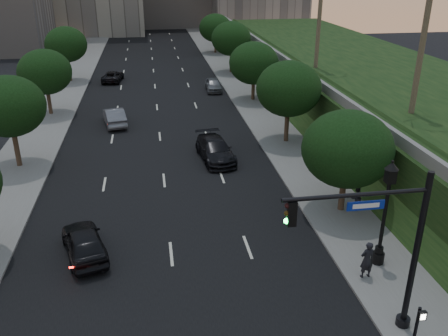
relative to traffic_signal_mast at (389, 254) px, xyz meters
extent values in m
plane|color=black|center=(-7.97, 1.79, -3.67)|extent=(160.00, 160.00, 0.00)
cube|color=black|center=(-7.97, 31.79, -3.66)|extent=(16.00, 140.00, 0.02)
cube|color=slate|center=(2.28, 31.79, -3.60)|extent=(4.50, 140.00, 0.15)
cube|color=slate|center=(-18.22, 31.79, -3.60)|extent=(4.50, 140.00, 0.15)
cube|color=black|center=(14.03, 29.79, -1.67)|extent=(18.00, 90.00, 4.00)
cube|color=slate|center=(5.53, 29.79, 0.68)|extent=(0.35, 90.00, 0.70)
cylinder|color=#38281C|center=(2.33, 9.79, -2.24)|extent=(0.36, 0.36, 2.86)
ellipsoid|color=black|center=(2.33, 9.79, 0.36)|extent=(5.20, 5.20, 4.42)
cylinder|color=#38281C|center=(2.33, 21.79, -2.07)|extent=(0.36, 0.36, 3.21)
ellipsoid|color=black|center=(2.33, 21.79, 0.85)|extent=(5.20, 5.20, 4.42)
cylinder|color=#38281C|center=(2.33, 34.79, -2.24)|extent=(0.36, 0.36, 2.86)
ellipsoid|color=black|center=(2.33, 34.79, 0.36)|extent=(5.20, 5.20, 4.42)
cylinder|color=#38281C|center=(2.33, 48.79, -2.07)|extent=(0.36, 0.36, 3.21)
ellipsoid|color=black|center=(2.33, 48.79, 0.85)|extent=(5.20, 5.20, 4.42)
cylinder|color=#38281C|center=(2.33, 63.79, -2.24)|extent=(0.36, 0.36, 2.86)
ellipsoid|color=black|center=(2.33, 63.79, 0.36)|extent=(5.20, 5.20, 4.42)
cylinder|color=#38281C|center=(-18.27, 19.79, -2.04)|extent=(0.36, 0.36, 3.26)
ellipsoid|color=black|center=(-18.27, 19.79, 0.92)|extent=(5.00, 5.00, 4.25)
cylinder|color=#38281C|center=(-18.27, 32.79, -2.18)|extent=(0.36, 0.36, 2.99)
ellipsoid|color=black|center=(-18.27, 32.79, 0.54)|extent=(5.00, 5.00, 4.25)
cylinder|color=#38281C|center=(-18.27, 46.79, -2.04)|extent=(0.36, 0.36, 3.26)
ellipsoid|color=black|center=(-18.27, 46.79, 0.92)|extent=(5.00, 5.00, 4.25)
cylinder|color=#4C4233|center=(9.53, 15.79, 6.33)|extent=(0.40, 0.40, 12.00)
cylinder|color=black|center=(1.09, 0.00, -0.17)|extent=(0.24, 0.24, 7.00)
cylinder|color=black|center=(1.09, 0.00, -3.42)|extent=(0.56, 0.56, 0.50)
cylinder|color=black|center=(-1.61, 0.00, 2.63)|extent=(5.40, 0.16, 0.16)
cube|color=black|center=(-3.91, 0.00, 2.08)|extent=(0.32, 0.22, 0.95)
sphere|color=black|center=(-4.09, 0.00, 2.41)|extent=(0.20, 0.20, 0.20)
sphere|color=#3F2B0A|center=(-4.09, 0.00, 2.11)|extent=(0.20, 0.20, 0.20)
sphere|color=#19F24C|center=(-4.09, 0.00, 1.81)|extent=(0.20, 0.20, 0.20)
cube|color=navy|center=(-1.21, 0.00, 2.18)|extent=(1.40, 0.05, 0.35)
cylinder|color=black|center=(2.04, 4.28, -3.32)|extent=(0.60, 0.60, 0.70)
cylinder|color=black|center=(2.04, 4.28, -2.82)|extent=(0.40, 0.40, 0.40)
cylinder|color=black|center=(2.04, 4.28, -0.87)|extent=(0.18, 0.18, 3.60)
cube|color=black|center=(2.04, 4.28, 1.18)|extent=(0.42, 0.42, 0.70)
cone|color=black|center=(2.04, 4.28, 1.68)|extent=(0.64, 0.64, 0.35)
sphere|color=black|center=(2.04, 4.28, 1.88)|extent=(0.14, 0.14, 0.14)
cylinder|color=black|center=(0.50, -1.70, -2.42)|extent=(0.12, 0.12, 2.50)
cube|color=black|center=(0.50, -1.88, -1.37)|extent=(0.30, 0.14, 0.35)
cube|color=white|center=(0.50, -1.96, -1.37)|extent=(0.18, 0.02, 0.22)
imported|color=black|center=(-12.29, 7.40, -2.89)|extent=(3.04, 4.92, 1.56)
imported|color=slate|center=(-11.93, 28.68, -2.88)|extent=(2.54, 5.02, 1.58)
imported|color=black|center=(-13.07, 46.16, -3.02)|extent=(2.75, 4.96, 1.31)
imported|color=black|center=(-3.97, 19.00, -2.87)|extent=(2.83, 5.73, 1.60)
imported|color=slate|center=(-1.31, 39.55, -2.94)|extent=(1.84, 4.34, 1.47)
imported|color=black|center=(0.94, 3.29, -2.59)|extent=(0.73, 0.53, 1.87)
imported|color=black|center=(3.15, 9.59, -2.73)|extent=(0.89, 0.77, 1.58)
imported|color=black|center=(3.03, 15.80, -2.67)|extent=(1.01, 0.43, 1.71)
camera|label=1|loc=(-8.48, -13.86, 10.10)|focal=38.00mm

